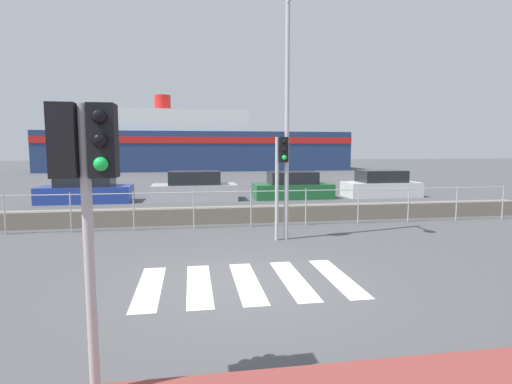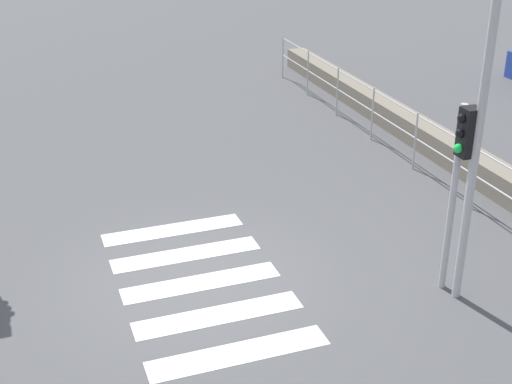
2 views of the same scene
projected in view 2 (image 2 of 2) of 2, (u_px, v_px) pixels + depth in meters
ground_plane at (200, 281)px, 10.73m from camera, size 160.00×160.00×0.00m
crosswalk at (201, 282)px, 10.70m from camera, size 4.05×2.40×0.01m
harbor_fence at (502, 185)px, 12.01m from camera, size 20.14×0.04×1.21m
traffic_light_far at (462, 160)px, 9.64m from camera, size 0.34×0.32×2.83m
streetlamp at (481, 21)px, 8.65m from camera, size 0.32×1.07×6.49m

